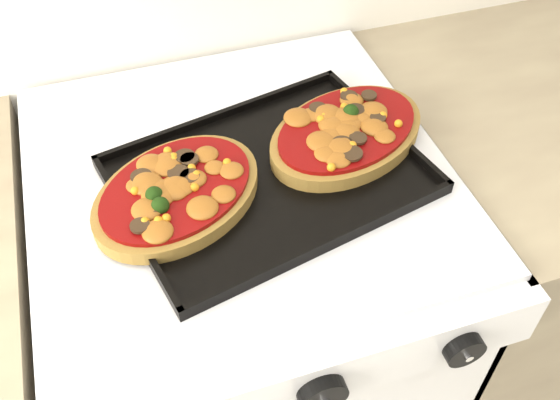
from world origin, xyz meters
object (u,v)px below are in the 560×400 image
object	(u,v)px
stove	(251,336)
pizza_right	(347,131)
baking_tray	(269,174)
pizza_left	(177,191)

from	to	relation	value
stove	pizza_right	bearing A→B (deg)	0.11
pizza_right	baking_tray	bearing A→B (deg)	-165.69
stove	baking_tray	world-z (taller)	baking_tray
stove	pizza_right	xyz separation A→B (m)	(0.16, 0.00, 0.48)
pizza_left	baking_tray	bearing A→B (deg)	3.65
pizza_left	pizza_right	size ratio (longest dim) A/B	0.96
baking_tray	pizza_left	bearing A→B (deg)	171.22
stove	baking_tray	distance (m)	0.47
stove	pizza_right	size ratio (longest dim) A/B	3.55
stove	pizza_left	xyz separation A→B (m)	(-0.10, -0.04, 0.48)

